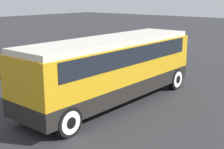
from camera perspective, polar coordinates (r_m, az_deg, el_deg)
ground_plane at (r=14.20m, az=0.00°, el=-5.20°), size 120.00×120.00×0.00m
tour_bus at (r=13.79m, az=0.25°, el=1.89°), size 9.34×2.55×2.95m
parked_car_mid at (r=18.56m, az=-7.45°, el=1.58°), size 4.20×1.78×1.44m
parked_car_far at (r=22.15m, az=-8.50°, el=3.47°), size 4.32×1.83×1.34m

